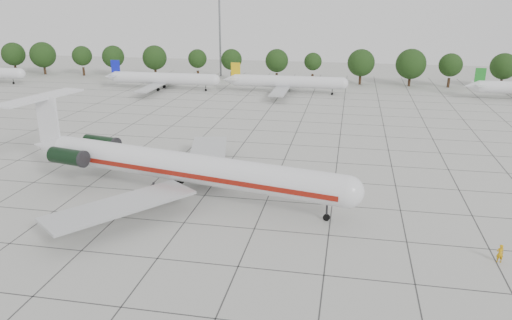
% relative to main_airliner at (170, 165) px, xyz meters
% --- Properties ---
extents(ground, '(260.00, 260.00, 0.00)m').
position_rel_main_airliner_xyz_m(ground, '(12.27, 0.11, -3.90)').
color(ground, beige).
rests_on(ground, ground).
extents(apron_joints, '(170.00, 170.00, 0.02)m').
position_rel_main_airliner_xyz_m(apron_joints, '(12.27, 15.11, -3.89)').
color(apron_joints, '#383838').
rests_on(apron_joints, ground).
extents(main_airliner, '(46.61, 36.19, 11.04)m').
position_rel_main_airliner_xyz_m(main_airliner, '(0.00, 0.00, 0.00)').
color(main_airliner, silver).
rests_on(main_airliner, ground).
extents(ground_crew, '(0.71, 0.50, 1.86)m').
position_rel_main_airliner_xyz_m(ground_crew, '(36.49, -10.38, -2.97)').
color(ground_crew, '#C68D0B').
rests_on(ground_crew, ground).
extents(bg_airliner_b, '(28.24, 27.20, 7.40)m').
position_rel_main_airliner_xyz_m(bg_airliner_b, '(-26.70, 67.51, -0.99)').
color(bg_airliner_b, silver).
rests_on(bg_airliner_b, ground).
extents(bg_airliner_c, '(28.24, 27.20, 7.40)m').
position_rel_main_airliner_xyz_m(bg_airliner_c, '(5.70, 68.64, -0.99)').
color(bg_airliner_c, silver).
rests_on(bg_airliner_c, ground).
extents(tree_line, '(249.86, 8.44, 10.22)m').
position_rel_main_airliner_xyz_m(tree_line, '(0.59, 85.11, 2.08)').
color(tree_line, '#332114').
rests_on(tree_line, ground).
extents(floodlight_mast, '(1.60, 1.60, 25.45)m').
position_rel_main_airliner_xyz_m(floodlight_mast, '(-17.73, 92.11, 10.38)').
color(floodlight_mast, slate).
rests_on(floodlight_mast, ground).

